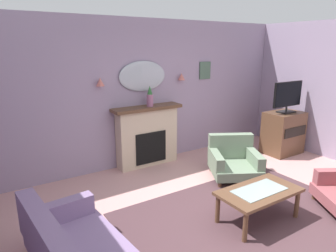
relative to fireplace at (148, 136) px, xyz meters
The scene contains 13 objects.
floor 2.76m from the fireplace, 86.01° to the right, with size 7.27×6.70×0.10m, color #C6938E.
wall_back 0.86m from the fireplace, 49.87° to the left, with size 7.27×0.10×2.75m, color #9E8CA8.
patterned_rug 2.55m from the fireplace, 85.69° to the right, with size 3.20×2.40×0.01m, color #4C3338.
fireplace is the anchor object (origin of this frame).
mantel_vase_left 0.77m from the fireplace, 29.53° to the right, with size 0.12×0.12×0.39m.
wall_mirror 1.15m from the fireplace, 90.00° to the left, with size 0.96×0.06×0.56m, color #B2BCC6.
wall_sconce_left 1.38m from the fireplace, behind, with size 0.14×0.14×0.14m, color #D17066.
wall_sconce_right 1.38m from the fireplace, ahead, with size 0.14×0.14×0.14m, color #D17066.
framed_picture 1.91m from the fireplace, ahead, with size 0.28×0.03×0.36m, color #4C6B56.
coffee_table 2.54m from the fireplace, 83.84° to the right, with size 1.10×0.60×0.45m.
armchair_by_coffee_table 1.67m from the fireplace, 52.19° to the right, with size 1.10×1.10×0.71m.
tv_cabinet 2.95m from the fireplace, 19.76° to the right, with size 0.80×0.57×0.90m.
tv_flatscreen 3.03m from the fireplace, 20.14° to the right, with size 0.84×0.24×0.65m.
Camera 1 is at (-2.83, -2.18, 2.26)m, focal length 32.07 mm.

